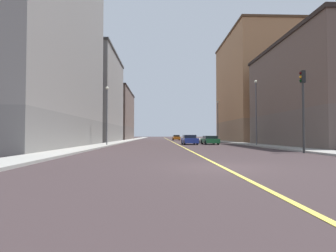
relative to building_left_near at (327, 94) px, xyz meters
The scene contains 16 objects.
ground_plane 26.30m from the building_left_near, 130.82° to the right, with size 400.00×400.00×0.00m, color #372B2C.
sidewalk_left 31.04m from the building_left_near, 103.47° to the left, with size 2.52×168.00×0.15m, color #9E9B93.
sidewalk_right 40.11m from the building_left_near, 131.66° to the left, with size 2.52×168.00×0.15m, color #9E9B93.
lane_center_stripe 34.56m from the building_left_near, 119.45° to the left, with size 0.16×154.00×0.01m, color #E5D14C.
building_left_near is the anchor object (origin of this frame).
building_left_mid 23.04m from the building_left_near, 90.00° to the left, with size 11.97×20.65×20.88m.
building_right_corner 34.02m from the building_left_near, behind, with size 11.97×23.54×23.71m.
building_right_midblock 40.67m from the building_left_near, 145.53° to the left, with size 11.97×19.83×17.14m.
building_right_distant 59.21m from the building_left_near, 124.42° to the left, with size 11.97×24.75×14.21m.
traffic_light_left_near 14.25m from the building_left_near, 128.49° to the right, with size 0.40×0.32×6.08m.
street_lamp_left_near 7.98m from the building_left_near, 169.78° to the left, with size 0.36×0.36×7.73m.
street_lamp_right_near 25.91m from the building_left_near, behind, with size 0.36×0.36×7.12m.
street_lamp_left_far 23.76m from the building_left_near, 109.09° to the left, with size 0.36×0.36×7.86m.
car_blue 17.62m from the building_left_near, 153.81° to the left, with size 2.07×4.24×1.34m.
car_orange 41.45m from the building_left_near, 111.30° to the left, with size 1.88×4.01×1.32m.
car_green 15.33m from the building_left_near, 147.97° to the left, with size 2.03×4.34×1.21m.
Camera 1 is at (-2.65, -11.28, 1.34)m, focal length 29.19 mm.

